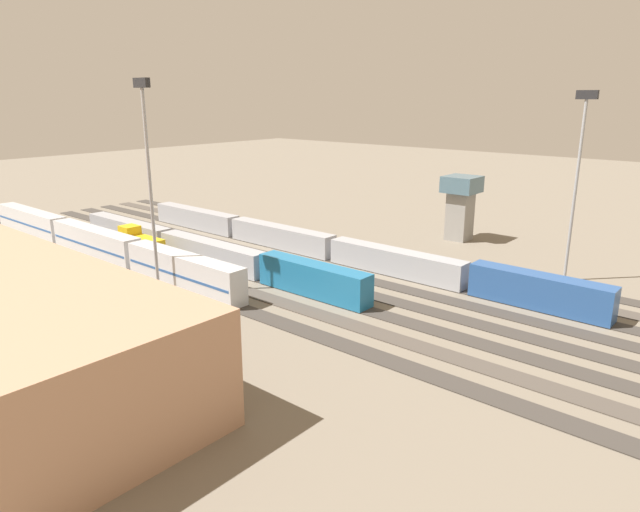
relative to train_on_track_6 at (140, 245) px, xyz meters
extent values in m
plane|color=#756B5B|center=(-22.89, -12.50, -2.16)|extent=(400.00, 400.00, 0.00)
cube|color=#3D3833|center=(-22.89, -30.00, -2.10)|extent=(140.00, 2.80, 0.12)
cube|color=#4C443D|center=(-22.89, -25.00, -2.10)|extent=(140.00, 2.80, 0.12)
cube|color=#3D3833|center=(-22.89, -20.00, -2.10)|extent=(140.00, 2.80, 0.12)
cube|color=#3D3833|center=(-22.89, -15.00, -2.10)|extent=(140.00, 2.80, 0.12)
cube|color=#3D3833|center=(-22.89, -10.00, -2.10)|extent=(140.00, 2.80, 0.12)
cube|color=#3D3833|center=(-22.89, -5.00, -2.10)|extent=(140.00, 2.80, 0.12)
cube|color=#4C443D|center=(-22.89, 0.00, -2.10)|extent=(140.00, 2.80, 0.12)
cube|color=#3D3833|center=(-22.89, 5.00, -2.10)|extent=(140.00, 2.80, 0.12)
cube|color=gold|center=(-0.29, 0.00, -0.24)|extent=(10.00, 3.00, 3.60)
cube|color=gold|center=(2.71, 0.00, 2.26)|extent=(3.00, 2.70, 1.40)
cube|color=silver|center=(-19.04, 5.00, 0.46)|extent=(23.00, 3.00, 5.00)
cube|color=#285193|center=(-19.04, 5.00, 0.37)|extent=(22.40, 3.06, 0.36)
cube|color=silver|center=(5.16, 5.00, 0.46)|extent=(23.00, 3.00, 5.00)
cube|color=#285193|center=(5.16, 5.00, 0.35)|extent=(22.40, 3.06, 0.36)
cube|color=silver|center=(29.36, 5.00, 0.46)|extent=(23.00, 3.00, 5.00)
cube|color=#285193|center=(29.36, 5.00, 0.53)|extent=(22.40, 3.06, 0.36)
cube|color=#285193|center=(-59.38, -20.00, 0.16)|extent=(18.00, 3.00, 4.40)
cube|color=#A8AAB2|center=(-37.68, -20.00, -0.14)|extent=(23.00, 3.00, 3.80)
cube|color=#A8AAB2|center=(-13.48, -20.00, -0.14)|extent=(23.00, 3.00, 3.80)
cube|color=#A8AAB2|center=(10.72, -20.00, -0.14)|extent=(23.00, 3.00, 3.80)
cube|color=#1E6B9E|center=(-34.27, -5.00, 0.16)|extent=(18.00, 3.00, 4.40)
cube|color=#A8AAB2|center=(-12.57, -5.00, -0.14)|extent=(23.00, 3.00, 3.80)
cube|color=#A8AAB2|center=(11.63, -5.00, -0.14)|extent=(23.00, 3.00, 3.80)
cylinder|color=#9EA0A5|center=(-58.19, -33.98, 10.74)|extent=(0.44, 0.44, 25.80)
cube|color=#262628|center=(-58.19, -33.98, 24.24)|extent=(2.80, 0.70, 1.20)
cylinder|color=#9EA0A5|center=(-17.34, 8.18, 11.46)|extent=(0.44, 0.44, 27.23)
cube|color=#262628|center=(-17.34, 8.18, 25.67)|extent=(2.80, 0.70, 1.20)
cube|color=gray|center=(-34.68, -46.23, 2.35)|extent=(4.00, 4.00, 9.02)
cube|color=slate|center=(-34.68, -46.23, 8.36)|extent=(6.00, 6.00, 3.00)
camera|label=1|loc=(-82.24, 49.64, 24.13)|focal=31.67mm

